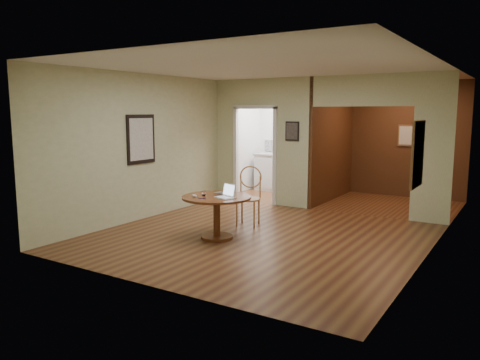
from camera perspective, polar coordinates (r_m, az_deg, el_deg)
The scene contains 11 objects.
floor at distance 7.57m, azimuth 2.15°, elevation -7.00°, with size 5.00×5.00×0.00m, color #492314.
room_shell at distance 10.31m, azimuth 8.51°, elevation 4.27°, with size 5.20×7.50×5.00m.
dining_table at distance 7.41m, azimuth -2.86°, elevation -3.33°, with size 1.09×1.09×0.68m.
chair at distance 8.29m, azimuth 1.11°, elevation -1.52°, with size 0.54×0.54×1.05m.
open_laptop at distance 7.24m, azimuth -1.61°, elevation -1.69°, with size 0.35×0.35×0.21m.
closed_laptop at distance 7.45m, azimuth -2.17°, elevation -1.75°, with size 0.36×0.23×0.03m, color #BABABF.
mouse at distance 7.31m, azimuth -5.61°, elevation -1.93°, with size 0.10×0.06×0.04m, color silver.
wine_glass at distance 7.38m, azimuth -4.42°, elevation -1.63°, with size 0.08×0.08×0.09m, color white, non-canonical shape.
pen at distance 7.18m, azimuth -4.71°, elevation -2.24°, with size 0.01×0.01×0.15m, color #0B1150.
kitchen_cabinet at distance 11.76m, azimuth 6.62°, elevation 0.81°, with size 2.06×0.60×0.94m.
grocery_bag at distance 11.44m, azimuth 9.51°, elevation 3.69°, with size 0.31×0.27×0.31m, color tan.
Camera 1 is at (3.62, -6.34, 2.00)m, focal length 35.00 mm.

